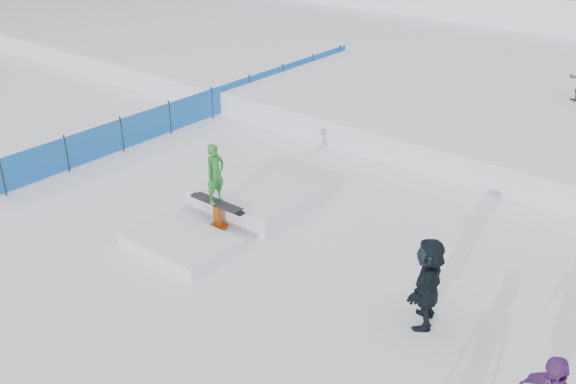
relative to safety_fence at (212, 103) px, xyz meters
The scene contains 5 objects.
ground 9.28m from the safety_fence, 45.44° to the right, with size 120.00×120.00×0.00m, color white.
snow_midrise 11.43m from the safety_fence, 55.34° to the left, with size 50.00×18.00×0.80m, color white.
safety_fence is the anchor object (origin of this frame).
spectator_dark 12.33m from the safety_fence, 26.82° to the right, with size 1.65×0.53×1.78m, color black.
jib_rail_feature 7.32m from the safety_fence, 41.08° to the right, with size 2.60×4.40×2.11m.
Camera 1 is at (8.56, -8.05, 7.47)m, focal length 40.00 mm.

